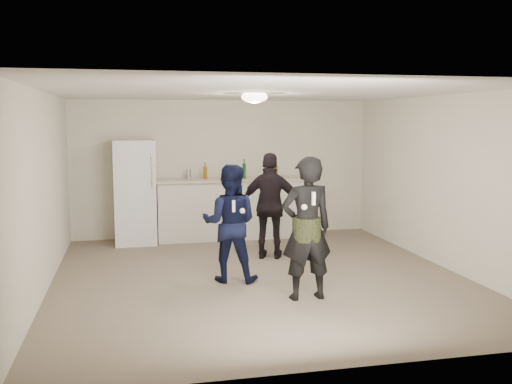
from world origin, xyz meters
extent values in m
plane|color=#6B5B4C|center=(0.00, 0.00, 0.00)|extent=(6.00, 6.00, 0.00)
plane|color=silver|center=(0.00, 0.00, 2.50)|extent=(6.00, 6.00, 0.00)
plane|color=beige|center=(0.00, 3.00, 1.25)|extent=(6.00, 0.00, 6.00)
plane|color=beige|center=(0.00, -3.00, 1.25)|extent=(6.00, 0.00, 6.00)
plane|color=beige|center=(-2.75, 0.00, 1.25)|extent=(0.00, 6.00, 6.00)
plane|color=beige|center=(2.75, 0.00, 1.25)|extent=(0.00, 6.00, 6.00)
cube|color=silver|center=(0.06, 2.67, 0.53)|extent=(2.60, 0.56, 1.05)
cube|color=beige|center=(0.06, 2.67, 1.07)|extent=(2.68, 0.64, 0.04)
cube|color=white|center=(-1.62, 2.60, 0.90)|extent=(0.70, 0.70, 1.80)
cylinder|color=#B3B3B8|center=(-1.34, 2.23, 1.30)|extent=(0.02, 0.02, 0.60)
ellipsoid|color=white|center=(0.00, 0.30, 2.45)|extent=(0.36, 0.36, 0.16)
cylinder|color=#B1B1B6|center=(-0.66, 2.79, 1.18)|extent=(0.08, 0.08, 0.17)
imported|color=#0E153C|center=(-0.42, -0.09, 0.78)|extent=(0.90, 0.80, 1.56)
imported|color=black|center=(0.34, -1.05, 0.86)|extent=(0.65, 0.44, 1.72)
cylinder|color=#2D3719|center=(0.34, -1.05, 0.85)|extent=(0.34, 0.34, 0.28)
imported|color=black|center=(0.42, 1.03, 0.82)|extent=(1.04, 0.70, 1.64)
cube|color=silver|center=(-0.42, -0.37, 1.05)|extent=(0.04, 0.04, 0.15)
sphere|color=white|center=(-0.30, -0.34, 0.98)|extent=(0.07, 0.07, 0.07)
cube|color=white|center=(0.34, -1.30, 1.25)|extent=(0.04, 0.04, 0.15)
sphere|color=white|center=(0.24, -1.27, 1.15)|extent=(0.07, 0.07, 0.07)
cylinder|color=#113C1A|center=(0.33, 2.67, 1.23)|extent=(0.06, 0.06, 0.27)
cylinder|color=#B1B5BD|center=(-0.01, 2.58, 1.19)|extent=(0.07, 0.07, 0.19)
cylinder|color=#9D5E16|center=(0.89, 2.54, 1.19)|extent=(0.08, 0.08, 0.21)
cylinder|color=brown|center=(-0.38, 2.68, 1.20)|extent=(0.07, 0.07, 0.22)
camera|label=1|loc=(-1.69, -7.42, 2.12)|focal=40.00mm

